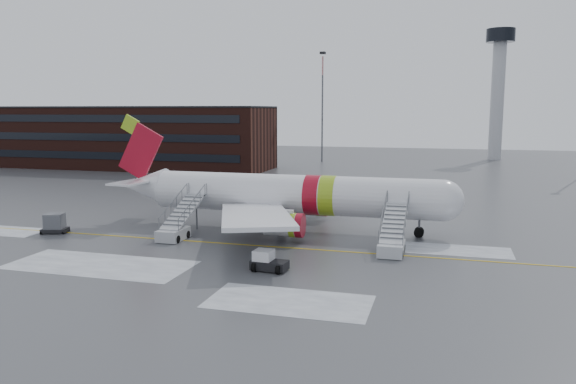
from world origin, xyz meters
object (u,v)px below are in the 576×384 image
(airstair_fwd, at_px, (392,240))
(uld_container, at_px, (55,224))
(airliner, at_px, (284,195))
(airstair_aft, at_px, (177,227))
(pushback_tug, at_px, (267,262))

(airstair_fwd, relative_size, uld_container, 2.91)
(airstair_fwd, bearing_deg, airliner, 149.53)
(airliner, bearing_deg, uld_container, -159.85)
(airstair_aft, distance_m, uld_container, 12.35)
(uld_container, bearing_deg, airstair_fwd, 1.85)
(airliner, xyz_separation_m, pushback_tug, (2.81, -14.16, -2.76))
(pushback_tug, bearing_deg, airstair_fwd, 42.55)
(airliner, bearing_deg, airstair_fwd, -30.47)
(airliner, relative_size, uld_container, 13.24)
(airliner, relative_size, airstair_fwd, 4.55)
(airstair_fwd, height_order, uld_container, airstair_fwd)
(airstair_aft, bearing_deg, uld_container, -175.23)
(airliner, xyz_separation_m, uld_container, (-20.60, -7.56, -2.55))
(airstair_aft, bearing_deg, airliner, 38.22)
(airstair_fwd, distance_m, pushback_tug, 11.28)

